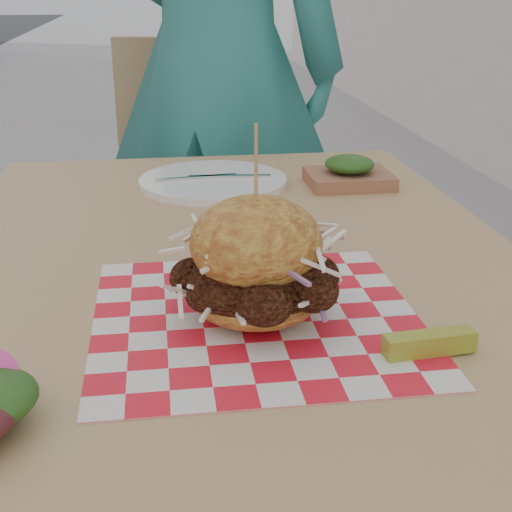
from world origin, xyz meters
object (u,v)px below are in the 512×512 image
object	(u,v)px
diner	(215,63)
patio_chair	(201,186)
patio_table	(237,313)
sandwich	(256,267)

from	to	relation	value
diner	patio_chair	size ratio (longest dim) A/B	1.90
diner	patio_table	distance (m)	0.98
sandwich	diner	bearing A→B (deg)	87.28
patio_table	sandwich	bearing A→B (deg)	-89.25
patio_chair	sandwich	size ratio (longest dim) A/B	4.38
patio_chair	sandwich	bearing A→B (deg)	-80.01
sandwich	patio_chair	bearing A→B (deg)	89.26
patio_chair	sandwich	distance (m)	1.27
diner	patio_chair	distance (m)	0.37
patio_table	diner	bearing A→B (deg)	86.64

